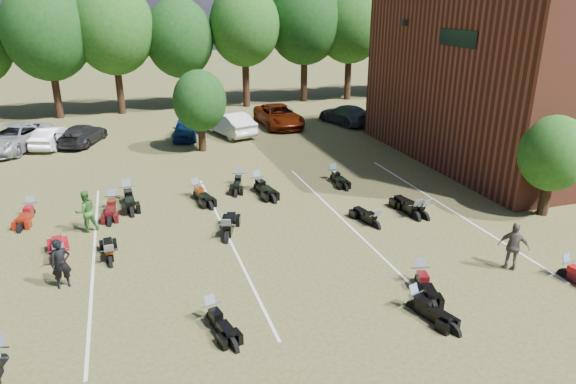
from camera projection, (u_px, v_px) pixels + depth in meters
name	position (u px, v px, depth m)	size (l,w,h in m)	color
ground	(327.00, 260.00, 18.46)	(160.00, 160.00, 0.00)	brown
car_1	(53.00, 137.00, 32.29)	(1.39, 3.99, 1.32)	silver
car_2	(14.00, 138.00, 31.50)	(2.64, 5.73, 1.59)	gray
car_3	(83.00, 134.00, 32.93)	(1.79, 4.39, 1.27)	black
car_4	(186.00, 129.00, 34.28)	(1.55, 3.85, 1.31)	navy
car_5	(230.00, 123.00, 35.13)	(1.69, 4.85, 1.60)	beige
car_6	(279.00, 116.00, 37.50)	(2.57, 5.57, 1.55)	#5B1905
car_7	(346.00, 115.00, 38.23)	(1.97, 4.85, 1.41)	#38393D
person_black	(61.00, 264.00, 16.47)	(0.61, 0.40, 1.68)	black
person_green	(86.00, 211.00, 20.46)	(0.84, 0.65, 1.73)	#2F6D28
person_grey	(514.00, 246.00, 17.55)	(1.02, 0.42, 1.74)	#5C554F
motorcycle_0	(1.00, 367.00, 13.12)	(0.71, 2.23, 1.25)	black
motorcycle_3	(212.00, 321.00, 14.97)	(0.64, 2.02, 1.12)	black
motorcycle_4	(414.00, 309.00, 15.54)	(0.64, 2.00, 1.12)	black
motorcycle_5	(419.00, 283.00, 16.95)	(0.69, 2.15, 1.20)	black
motorcycle_6	(565.00, 277.00, 17.33)	(0.66, 2.08, 1.16)	#410912
motorcycle_7	(62.00, 267.00, 17.97)	(0.77, 2.42, 1.35)	#9E0B17
motorcycle_8	(111.00, 264.00, 18.15)	(0.65, 2.04, 1.14)	black
motorcycle_9	(227.00, 240.00, 19.97)	(0.76, 2.39, 1.33)	black
motorcycle_11	(376.00, 227.00, 21.08)	(0.65, 2.04, 1.14)	black
motorcycle_12	(415.00, 219.00, 21.89)	(0.76, 2.37, 1.32)	black
motorcycle_13	(424.00, 219.00, 21.93)	(0.72, 2.26, 1.26)	black
motorcycle_14	(113.00, 209.00, 22.88)	(0.73, 2.29, 1.28)	#41090D
motorcycle_15	(32.00, 216.00, 22.23)	(0.69, 2.17, 1.21)	maroon
motorcycle_16	(128.00, 201.00, 23.88)	(0.80, 2.52, 1.41)	black
motorcycle_17	(197.00, 197.00, 24.31)	(0.72, 2.27, 1.26)	black
motorcycle_18	(239.00, 185.00, 25.92)	(0.69, 2.18, 1.21)	black
motorcycle_19	(258.00, 190.00, 25.20)	(0.77, 2.43, 1.35)	black
motorcycle_20	(333.00, 180.00, 26.58)	(0.67, 2.11, 1.17)	black
tree_line	(184.00, 31.00, 41.75)	(56.00, 6.00, 9.79)	black
young_tree_near_building	(553.00, 154.00, 21.40)	(2.80, 2.80, 4.16)	black
young_tree_midfield	(200.00, 101.00, 30.58)	(3.20, 3.20, 4.70)	black
parking_lines	(228.00, 236.00, 20.26)	(20.10, 14.00, 0.01)	silver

